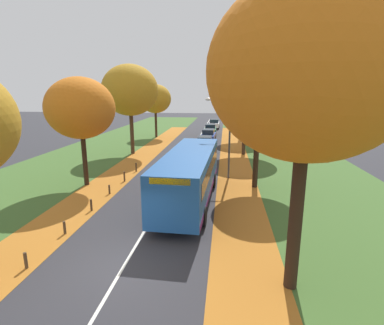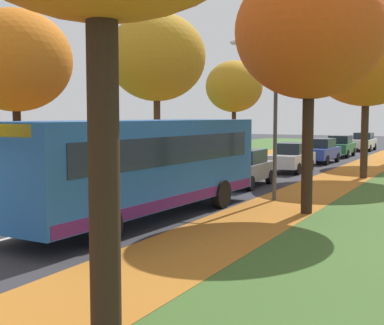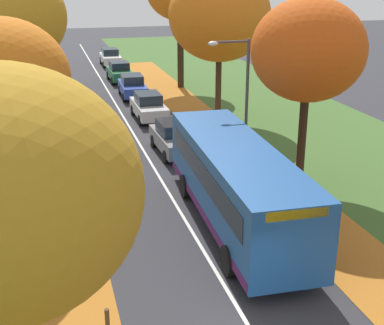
{
  "view_description": "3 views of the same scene",
  "coord_description": "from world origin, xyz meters",
  "views": [
    {
      "loc": [
        3.67,
        -9.68,
        6.44
      ],
      "look_at": [
        1.41,
        10.56,
        1.55
      ],
      "focal_mm": 28.0,
      "sensor_mm": 36.0,
      "label": 1
    },
    {
      "loc": [
        10.4,
        -6.31,
        3.11
      ],
      "look_at": [
        0.86,
        11.79,
        1.32
      ],
      "focal_mm": 50.0,
      "sensor_mm": 36.0,
      "label": 2
    },
    {
      "loc": [
        -4.53,
        -9.43,
        8.76
      ],
      "look_at": [
        0.7,
        9.52,
        1.67
      ],
      "focal_mm": 50.0,
      "sensor_mm": 36.0,
      "label": 3
    }
  ],
  "objects": [
    {
      "name": "bollard_nearest",
      "position": [
        -3.55,
        -0.51,
        0.32
      ],
      "size": [
        0.12,
        0.12,
        0.65
      ],
      "primitive_type": "cylinder",
      "color": "#4C3823",
      "rests_on": "ground"
    },
    {
      "name": "grass_verge_left",
      "position": [
        -9.2,
        20.0,
        0.0
      ],
      "size": [
        12.0,
        90.0,
        0.01
      ],
      "primitive_type": "cube",
      "color": "#3D6028",
      "rests_on": "ground"
    },
    {
      "name": "leaf_litter_right",
      "position": [
        4.6,
        14.0,
        0.01
      ],
      "size": [
        2.8,
        60.0,
        0.0
      ],
      "primitive_type": "cube",
      "color": "#B26B23",
      "rests_on": "grass_verge_right"
    },
    {
      "name": "grass_verge_right",
      "position": [
        9.2,
        20.0,
        0.0
      ],
      "size": [
        12.0,
        90.0,
        0.01
      ],
      "primitive_type": "cube",
      "color": "#3D6028",
      "rests_on": "ground"
    },
    {
      "name": "car_silver_following",
      "position": [
        1.47,
        22.43,
        0.81
      ],
      "size": [
        1.8,
        4.21,
        1.62
      ],
      "color": "#B7BABF",
      "rests_on": "ground"
    },
    {
      "name": "car_white_trailing",
      "position": [
        1.71,
        43.05,
        0.81
      ],
      "size": [
        1.79,
        4.2,
        1.62
      ],
      "color": "silver",
      "rests_on": "ground"
    },
    {
      "name": "tree_right_nearest",
      "position": [
        5.98,
        -0.49,
        6.97
      ],
      "size": [
        5.85,
        5.85,
        9.63
      ],
      "color": "black",
      "rests_on": "ground"
    },
    {
      "name": "tree_right_near",
      "position": [
        5.78,
        10.29,
        5.71
      ],
      "size": [
        4.65,
        4.65,
        7.82
      ],
      "color": "black",
      "rests_on": "ground"
    },
    {
      "name": "tree_right_mid",
      "position": [
        5.6,
        21.24,
        6.27
      ],
      "size": [
        5.99,
        5.99,
        8.98
      ],
      "color": "#382619",
      "rests_on": "ground"
    },
    {
      "name": "car_blue_third_in_line",
      "position": [
        1.51,
        28.75,
        0.81
      ],
      "size": [
        1.89,
        4.25,
        1.62
      ],
      "color": "#233D9E",
      "rests_on": "ground"
    },
    {
      "name": "bus",
      "position": [
        1.65,
        7.11,
        1.7
      ],
      "size": [
        2.95,
        10.49,
        2.98
      ],
      "color": "#1E5199",
      "rests_on": "ground"
    },
    {
      "name": "tree_right_far",
      "position": [
        5.77,
        31.25,
        7.38
      ],
      "size": [
        5.16,
        5.16,
        9.75
      ],
      "color": "black",
      "rests_on": "ground"
    },
    {
      "name": "tree_left_near",
      "position": [
        -5.93,
        9.5,
        5.31
      ],
      "size": [
        4.54,
        4.54,
        7.37
      ],
      "color": "black",
      "rests_on": "ground"
    },
    {
      "name": "bollard_sixth",
      "position": [
        -3.5,
        13.33,
        0.37
      ],
      "size": [
        0.12,
        0.12,
        0.73
      ],
      "primitive_type": "cylinder",
      "color": "#4C3823",
      "rests_on": "ground"
    },
    {
      "name": "leaf_litter_left",
      "position": [
        -4.6,
        14.0,
        0.01
      ],
      "size": [
        2.8,
        60.0,
        0.0
      ],
      "primitive_type": "cube",
      "color": "#B26B23",
      "rests_on": "grass_verge_left"
    },
    {
      "name": "bollard_third",
      "position": [
        -3.55,
        5.02,
        0.33
      ],
      "size": [
        0.12,
        0.12,
        0.67
      ],
      "primitive_type": "cylinder",
      "color": "#4C3823",
      "rests_on": "ground"
    },
    {
      "name": "bollard_fourth",
      "position": [
        -3.6,
        7.79,
        0.3
      ],
      "size": [
        0.12,
        0.12,
        0.6
      ],
      "primitive_type": "cylinder",
      "color": "#4C3823",
      "rests_on": "ground"
    },
    {
      "name": "streetlamp_right",
      "position": [
        3.67,
        12.33,
        3.74
      ],
      "size": [
        1.89,
        0.28,
        6.0
      ],
      "color": "#47474C",
      "rests_on": "ground"
    },
    {
      "name": "tree_left_far",
      "position": [
        -6.14,
        32.06,
        5.36
      ],
      "size": [
        4.41,
        4.41,
        7.37
      ],
      "color": "#382619",
      "rests_on": "ground"
    },
    {
      "name": "road_centre_line",
      "position": [
        0.0,
        20.0,
        0.0
      ],
      "size": [
        0.12,
        80.0,
        0.01
      ],
      "primitive_type": "cube",
      "color": "silver",
      "rests_on": "ground"
    },
    {
      "name": "bollard_fifth",
      "position": [
        -3.55,
        10.56,
        0.37
      ],
      "size": [
        0.12,
        0.12,
        0.74
      ],
      "primitive_type": "cylinder",
      "color": "#4C3823",
      "rests_on": "ground"
    },
    {
      "name": "bollard_second",
      "position": [
        -3.56,
        2.26,
        0.31
      ],
      "size": [
        0.12,
        0.12,
        0.62
      ],
      "primitive_type": "cylinder",
      "color": "#4C3823",
      "rests_on": "ground"
    },
    {
      "name": "ground_plane",
      "position": [
        0.0,
        0.0,
        0.0
      ],
      "size": [
        160.0,
        160.0,
        0.0
      ],
      "primitive_type": "plane",
      "color": "#2D2D33"
    },
    {
      "name": "tree_left_mid",
      "position": [
        -5.97,
        20.36,
        6.49
      ],
      "size": [
        5.67,
        5.67,
        9.06
      ],
      "color": "#422D1E",
      "rests_on": "ground"
    },
    {
      "name": "car_green_fourth_in_line",
      "position": [
        1.44,
        34.87,
        0.81
      ],
      "size": [
        1.86,
        4.24,
        1.62
      ],
      "color": "#1E6038",
      "rests_on": "ground"
    },
    {
      "name": "car_grey_lead",
      "position": [
        1.45,
        15.59,
        0.81
      ],
      "size": [
        1.88,
        4.25,
        1.62
      ],
      "color": "slate",
      "rests_on": "ground"
    }
  ]
}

